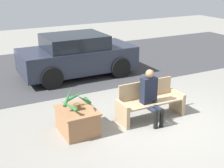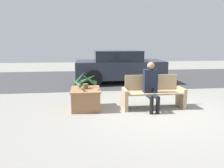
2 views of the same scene
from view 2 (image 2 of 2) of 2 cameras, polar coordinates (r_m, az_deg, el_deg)
name	(u,v)px [view 2 (image 2 of 2)]	position (r m, az deg, el deg)	size (l,w,h in m)	color
ground_plane	(158,112)	(5.98, 12.03, -7.25)	(30.00, 30.00, 0.00)	gray
road_surface	(122,78)	(11.37, 2.72, 1.62)	(20.00, 6.00, 0.01)	#38383A
bench	(153,93)	(6.28, 10.60, -2.30)	(1.72, 0.57, 0.91)	tan
person_seated	(151,84)	(6.00, 10.16, -0.07)	(0.37, 0.63, 1.31)	black
planter_box	(86,98)	(6.12, -6.88, -3.69)	(0.80, 0.94, 0.57)	#936642
potted_plant	(86,81)	(6.02, -6.90, 0.80)	(0.71, 0.70, 0.48)	brown
parked_car	(119,67)	(10.00, 1.86, 4.57)	(3.94, 1.98, 1.46)	#232838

